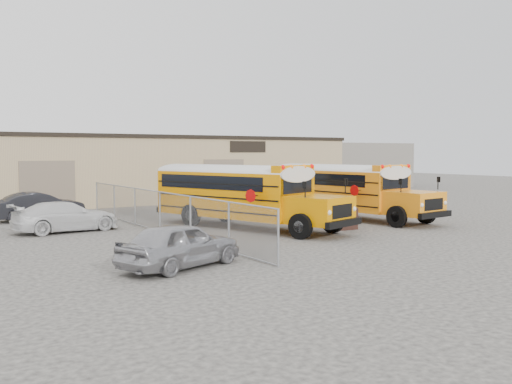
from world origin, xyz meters
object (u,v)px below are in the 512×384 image
school_bus_left (154,186)px  car_white (66,217)px  tarp_bundle (343,212)px  car_silver (180,245)px  car_dark (39,206)px  school_bus_right (272,182)px

school_bus_left → car_white: size_ratio=2.28×
tarp_bundle → car_white: bearing=151.0°
car_silver → car_dark: bearing=-16.4°
school_bus_right → car_silver: 18.15m
school_bus_left → car_white: school_bus_left is taller
school_bus_left → car_silver: size_ratio=2.52×
school_bus_left → tarp_bundle: (5.48, -8.89, -0.96)m
car_silver → car_white: size_ratio=0.90×
tarp_bundle → car_dark: tarp_bundle is taller
car_white → car_dark: (-0.06, 5.02, 0.06)m
car_silver → car_dark: car_dark is taller
tarp_bundle → car_silver: (-10.00, -3.94, -0.05)m
car_silver → car_white: 9.98m
school_bus_left → car_white: (-5.37, -2.88, -1.06)m
school_bus_right → car_silver: size_ratio=2.45×
tarp_bundle → car_dark: bearing=134.7°
tarp_bundle → car_white: 12.40m
car_dark → tarp_bundle: bearing=-137.4°
car_white → school_bus_left: bearing=-67.4°
school_bus_right → car_dark: 13.46m
school_bus_left → tarp_bundle: school_bus_left is taller
car_silver → car_white: bearing=-15.0°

